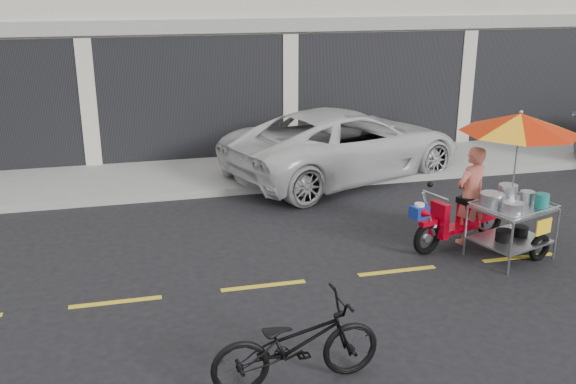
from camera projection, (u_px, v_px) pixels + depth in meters
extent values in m
plane|color=black|center=(397.00, 271.00, 9.39)|extent=(90.00, 90.00, 0.00)
cube|color=gray|center=(300.00, 166.00, 14.44)|extent=(45.00, 3.00, 0.15)
cube|color=black|center=(290.00, 98.00, 14.90)|extent=(35.28, 0.06, 2.90)
cube|color=gray|center=(290.00, 25.00, 14.36)|extent=(36.00, 0.12, 0.30)
cube|color=gold|center=(397.00, 271.00, 9.39)|extent=(42.00, 0.10, 0.01)
imported|color=silver|center=(345.00, 144.00, 13.67)|extent=(5.85, 4.15, 1.48)
imported|color=black|center=(296.00, 343.00, 6.64)|extent=(1.86, 0.76, 0.96)
torus|color=black|center=(427.00, 238.00, 9.90)|extent=(0.54, 0.27, 0.54)
torus|color=black|center=(490.00, 221.00, 10.63)|extent=(0.54, 0.27, 0.54)
cylinder|color=#9EA0A5|center=(427.00, 238.00, 9.90)|extent=(0.14, 0.10, 0.13)
cylinder|color=#9EA0A5|center=(490.00, 221.00, 10.63)|extent=(0.14, 0.10, 0.13)
cube|color=#A70113|center=(428.00, 223.00, 9.82)|extent=(0.32, 0.20, 0.08)
cylinder|color=#9EA0A5|center=(429.00, 214.00, 9.78)|extent=(0.34, 0.15, 0.76)
cube|color=#A70113|center=(439.00, 220.00, 9.94)|extent=(0.21, 0.34, 0.57)
cube|color=#A70113|center=(458.00, 227.00, 10.23)|extent=(0.80, 0.49, 0.08)
cube|color=#A70113|center=(477.00, 210.00, 10.38)|extent=(0.75, 0.46, 0.38)
cube|color=black|center=(474.00, 198.00, 10.26)|extent=(0.65, 0.41, 0.09)
cylinder|color=#9EA0A5|center=(436.00, 195.00, 9.75)|extent=(0.20, 0.50, 0.03)
sphere|color=black|center=(430.00, 184.00, 9.89)|extent=(0.09, 0.09, 0.09)
cylinder|color=white|center=(433.00, 225.00, 9.90)|extent=(0.14, 0.14, 0.05)
cube|color=navy|center=(419.00, 212.00, 9.65)|extent=(0.30, 0.28, 0.19)
cylinder|color=white|center=(420.00, 205.00, 9.61)|extent=(0.19, 0.19, 0.05)
cone|color=#A70113|center=(427.00, 214.00, 9.52)|extent=(0.23, 0.25, 0.17)
torus|color=black|center=(539.00, 248.00, 9.70)|extent=(0.44, 0.23, 0.43)
cylinder|color=#9EA0A5|center=(511.00, 249.00, 9.16)|extent=(0.04, 0.04, 0.80)
cylinder|color=#9EA0A5|center=(466.00, 231.00, 9.84)|extent=(0.04, 0.04, 0.80)
cylinder|color=#9EA0A5|center=(556.00, 234.00, 9.68)|extent=(0.04, 0.04, 0.80)
cylinder|color=#9EA0A5|center=(511.00, 218.00, 10.37)|extent=(0.04, 0.04, 0.80)
cube|color=#9EA0A5|center=(510.00, 240.00, 9.80)|extent=(1.26, 1.14, 0.03)
cube|color=#9EA0A5|center=(513.00, 208.00, 9.63)|extent=(1.26, 1.14, 0.04)
cylinder|color=#9EA0A5|center=(538.00, 212.00, 9.28)|extent=(0.99, 0.35, 0.02)
cylinder|color=#9EA0A5|center=(492.00, 196.00, 9.96)|extent=(0.99, 0.35, 0.02)
cylinder|color=#9EA0A5|center=(490.00, 211.00, 9.35)|extent=(0.29, 0.81, 0.02)
cylinder|color=#9EA0A5|center=(536.00, 198.00, 9.88)|extent=(0.29, 0.81, 0.02)
cylinder|color=#9EA0A5|center=(488.00, 231.00, 10.14)|extent=(0.26, 0.68, 0.04)
cylinder|color=#9EA0A5|center=(491.00, 203.00, 9.99)|extent=(0.26, 0.68, 0.04)
cube|color=yellow|center=(544.00, 227.00, 9.40)|extent=(0.32, 0.12, 0.24)
cylinder|color=#B7B7BC|center=(491.00, 200.00, 9.61)|extent=(0.45, 0.45, 0.19)
cylinder|color=#B7B7BC|center=(508.00, 194.00, 9.80)|extent=(0.35, 0.35, 0.25)
cylinder|color=#B7B7BC|center=(527.00, 197.00, 9.83)|extent=(0.28, 0.28, 0.14)
cylinder|color=#B7B7BC|center=(513.00, 208.00, 9.35)|extent=(0.37, 0.37, 0.14)
cylinder|color=#19766D|center=(542.00, 200.00, 9.58)|extent=(0.26, 0.26, 0.21)
cylinder|color=black|center=(504.00, 236.00, 9.69)|extent=(0.33, 0.33, 0.17)
cylinder|color=black|center=(521.00, 231.00, 9.89)|extent=(0.29, 0.29, 0.15)
cylinder|color=#9EA0A5|center=(516.00, 160.00, 9.51)|extent=(0.03, 0.03, 1.42)
sphere|color=#9EA0A5|center=(521.00, 112.00, 9.28)|extent=(0.06, 0.06, 0.06)
imported|color=#C86352|center=(471.00, 195.00, 10.19)|extent=(0.68, 0.55, 1.60)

